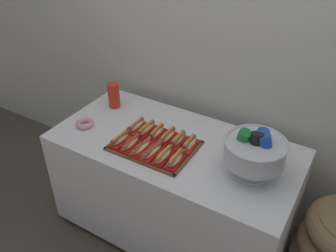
# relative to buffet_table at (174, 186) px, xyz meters

# --- Properties ---
(ground_plane) EXTENTS (10.00, 10.00, 0.00)m
(ground_plane) POSITION_rel_buffet_table_xyz_m (0.00, 0.00, -0.39)
(ground_plane) COLOR #4C4238
(back_wall) EXTENTS (6.00, 0.10, 2.60)m
(back_wall) POSITION_rel_buffet_table_xyz_m (0.00, 0.50, 0.91)
(back_wall) COLOR beige
(back_wall) RESTS_ON ground_plane
(buffet_table) EXTENTS (1.50, 0.74, 0.74)m
(buffet_table) POSITION_rel_buffet_table_xyz_m (0.00, 0.00, 0.00)
(buffet_table) COLOR silver
(buffet_table) RESTS_ON ground_plane
(serving_tray) EXTENTS (0.48, 0.36, 0.01)m
(serving_tray) POSITION_rel_buffet_table_xyz_m (-0.08, -0.09, 0.36)
(serving_tray) COLOR brown
(serving_tray) RESTS_ON buffet_table
(hot_dog_0) EXTENTS (0.08, 0.16, 0.06)m
(hot_dog_0) POSITION_rel_buffet_table_xyz_m (-0.27, -0.17, 0.39)
(hot_dog_0) COLOR red
(hot_dog_0) RESTS_ON serving_tray
(hot_dog_1) EXTENTS (0.07, 0.17, 0.06)m
(hot_dog_1) POSITION_rel_buffet_table_xyz_m (-0.20, -0.17, 0.38)
(hot_dog_1) COLOR #B21414
(hot_dog_1) RESTS_ON serving_tray
(hot_dog_2) EXTENTS (0.07, 0.18, 0.06)m
(hot_dog_2) POSITION_rel_buffet_table_xyz_m (-0.12, -0.17, 0.38)
(hot_dog_2) COLOR red
(hot_dog_2) RESTS_ON serving_tray
(hot_dog_3) EXTENTS (0.07, 0.18, 0.06)m
(hot_dog_3) POSITION_rel_buffet_table_xyz_m (-0.05, -0.17, 0.39)
(hot_dog_3) COLOR red
(hot_dog_3) RESTS_ON serving_tray
(hot_dog_4) EXTENTS (0.07, 0.17, 0.06)m
(hot_dog_4) POSITION_rel_buffet_table_xyz_m (0.03, -0.17, 0.38)
(hot_dog_4) COLOR #B21414
(hot_dog_4) RESTS_ON serving_tray
(hot_dog_5) EXTENTS (0.07, 0.16, 0.06)m
(hot_dog_5) POSITION_rel_buffet_table_xyz_m (0.10, -0.17, 0.39)
(hot_dog_5) COLOR red
(hot_dog_5) RESTS_ON serving_tray
(hot_dog_6) EXTENTS (0.07, 0.16, 0.06)m
(hot_dog_6) POSITION_rel_buffet_table_xyz_m (-0.27, -0.01, 0.39)
(hot_dog_6) COLOR red
(hot_dog_6) RESTS_ON serving_tray
(hot_dog_7) EXTENTS (0.07, 0.17, 0.06)m
(hot_dog_7) POSITION_rel_buffet_table_xyz_m (-0.20, -0.01, 0.39)
(hot_dog_7) COLOR #B21414
(hot_dog_7) RESTS_ON serving_tray
(hot_dog_8) EXTENTS (0.07, 0.16, 0.06)m
(hot_dog_8) POSITION_rel_buffet_table_xyz_m (-0.12, -0.01, 0.39)
(hot_dog_8) COLOR red
(hot_dog_8) RESTS_ON serving_tray
(hot_dog_9) EXTENTS (0.07, 0.17, 0.06)m
(hot_dog_9) POSITION_rel_buffet_table_xyz_m (-0.05, -0.01, 0.39)
(hot_dog_9) COLOR #B21414
(hot_dog_9) RESTS_ON serving_tray
(hot_dog_10) EXTENTS (0.06, 0.15, 0.06)m
(hot_dog_10) POSITION_rel_buffet_table_xyz_m (0.03, -0.01, 0.39)
(hot_dog_10) COLOR red
(hot_dog_10) RESTS_ON serving_tray
(hot_dog_11) EXTENTS (0.08, 0.16, 0.06)m
(hot_dog_11) POSITION_rel_buffet_table_xyz_m (0.10, -0.01, 0.39)
(hot_dog_11) COLOR red
(hot_dog_11) RESTS_ON serving_tray
(punch_bowl) EXTENTS (0.33, 0.33, 0.27)m
(punch_bowl) POSITION_rel_buffet_table_xyz_m (0.49, -0.02, 0.50)
(punch_bowl) COLOR silver
(punch_bowl) RESTS_ON buffet_table
(cup_stack) EXTENTS (0.08, 0.08, 0.18)m
(cup_stack) POSITION_rel_buffet_table_xyz_m (-0.57, 0.16, 0.44)
(cup_stack) COLOR red
(cup_stack) RESTS_ON buffet_table
(donut) EXTENTS (0.12, 0.12, 0.03)m
(donut) POSITION_rel_buffet_table_xyz_m (-0.59, -0.13, 0.37)
(donut) COLOR pink
(donut) RESTS_ON buffet_table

